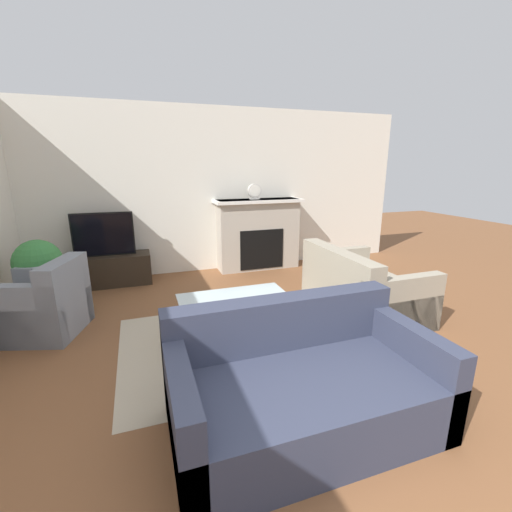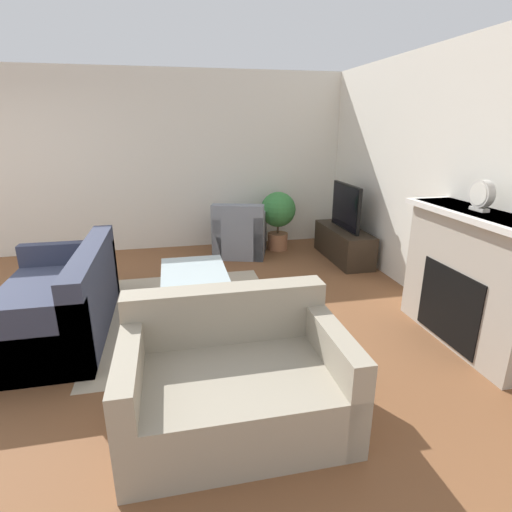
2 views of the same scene
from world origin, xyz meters
name	(u,v)px [view 1 (image 1 of 2)]	position (x,y,z in m)	size (l,w,h in m)	color
wall_back	(186,192)	(0.00, 4.98, 1.35)	(7.87, 0.06, 2.70)	silver
area_rug	(238,342)	(0.09, 2.31, 0.00)	(2.34, 1.87, 0.00)	#B7A88E
fireplace	(258,233)	(1.18, 4.75, 0.63)	(1.52, 0.45, 1.21)	#B2A899
tv_stand	(108,270)	(-1.28, 4.65, 0.23)	(1.26, 0.44, 0.46)	#2D2319
tv	(103,234)	(-1.28, 4.65, 0.79)	(0.86, 0.06, 0.65)	black
couch_sectional	(301,386)	(0.20, 1.08, 0.29)	(1.80, 1.00, 0.82)	#33384C
couch_loveseat	(361,290)	(1.73, 2.54, 0.29)	(0.99, 1.43, 0.82)	#9E937F
armchair_by_window	(43,307)	(-1.82, 3.20, 0.30)	(0.98, 0.95, 0.82)	gray
coffee_table	(235,302)	(0.09, 2.39, 0.41)	(1.14, 0.67, 0.45)	#333338
potted_plant	(39,268)	(-1.97, 3.83, 0.57)	(0.55, 0.55, 0.92)	#AD704C
mantel_clock	(255,191)	(1.11, 4.75, 1.35)	(0.23, 0.07, 0.26)	beige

